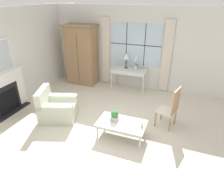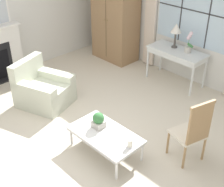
{
  "view_description": "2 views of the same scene",
  "coord_description": "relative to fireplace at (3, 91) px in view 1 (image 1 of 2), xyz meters",
  "views": [
    {
      "loc": [
        1.71,
        -3.72,
        3.06
      ],
      "look_at": [
        0.06,
        0.59,
        0.79
      ],
      "focal_mm": 32.0,
      "sensor_mm": 36.0,
      "label": 1
    },
    {
      "loc": [
        3.28,
        -2.53,
        3.36
      ],
      "look_at": [
        0.14,
        0.52,
        0.7
      ],
      "focal_mm": 50.0,
      "sensor_mm": 36.0,
      "label": 2
    }
  ],
  "objects": [
    {
      "name": "potted_orchid",
      "position": [
        3.01,
        2.86,
        0.24
      ],
      "size": [
        0.18,
        0.14,
        0.45
      ],
      "color": "#BCB7AD",
      "rests_on": "console_table"
    },
    {
      "name": "wall_back_windowed",
      "position": [
        2.91,
        3.15,
        0.71
      ],
      "size": [
        7.2,
        0.14,
        2.8
      ],
      "color": "silver",
      "rests_on": "ground_plane"
    },
    {
      "name": "table_lamp",
      "position": [
        2.67,
        2.87,
        0.47
      ],
      "size": [
        0.23,
        0.23,
        0.52
      ],
      "color": "#4C4742",
      "rests_on": "console_table"
    },
    {
      "name": "fireplace",
      "position": [
        0.0,
        0.0,
        0.0
      ],
      "size": [
        0.34,
        1.45,
        2.03
      ],
      "color": "black",
      "rests_on": "ground_plane"
    },
    {
      "name": "armchair_upholstered",
      "position": [
        1.55,
        0.25,
        -0.4
      ],
      "size": [
        1.14,
        1.08,
        0.87
      ],
      "color": "beige",
      "rests_on": "ground_plane"
    },
    {
      "name": "wall_left",
      "position": [
        -0.12,
        0.73,
        0.71
      ],
      "size": [
        0.06,
        7.2,
        2.8
      ],
      "primitive_type": "cube",
      "color": "silver",
      "rests_on": "ground_plane"
    },
    {
      "name": "side_chair_wooden",
      "position": [
        4.46,
        0.92,
        -0.09
      ],
      "size": [
        0.54,
        0.54,
        1.09
      ],
      "color": "beige",
      "rests_on": "ground_plane"
    },
    {
      "name": "potted_plant_small",
      "position": [
        3.25,
        0.16,
        -0.18
      ],
      "size": [
        0.18,
        0.18,
        0.26
      ],
      "color": "#BCB7AD",
      "rests_on": "coffee_table"
    },
    {
      "name": "coffee_table",
      "position": [
        3.43,
        0.13,
        -0.35
      ],
      "size": [
        1.13,
        0.65,
        0.38
      ],
      "color": "silver",
      "rests_on": "ground_plane"
    },
    {
      "name": "ground_plane",
      "position": [
        2.91,
        0.13,
        -0.69
      ],
      "size": [
        14.0,
        14.0,
        0.0
      ],
      "primitive_type": "plane",
      "color": "beige"
    },
    {
      "name": "console_table",
      "position": [
        2.81,
        2.79,
        -0.01
      ],
      "size": [
        1.23,
        0.56,
        0.76
      ],
      "color": "silver",
      "rests_on": "ground_plane"
    },
    {
      "name": "armoire",
      "position": [
        0.99,
        2.76,
        0.4
      ],
      "size": [
        1.15,
        0.68,
        2.16
      ],
      "color": "#93704C",
      "rests_on": "ground_plane"
    },
    {
      "name": "pillar_candle",
      "position": [
        3.91,
        0.17,
        -0.24
      ],
      "size": [
        0.11,
        0.11,
        0.15
      ],
      "color": "silver",
      "rests_on": "coffee_table"
    }
  ]
}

